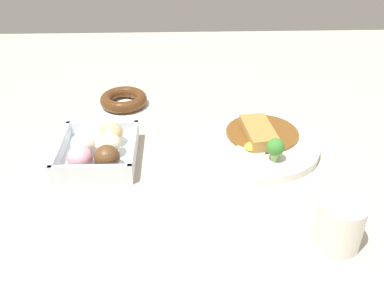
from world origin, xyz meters
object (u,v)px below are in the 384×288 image
Objects in this scene: donut_box at (97,151)px; coffee_mug at (339,225)px; chocolate_ring_donut at (123,100)px; curry_plate at (258,143)px.

donut_box is 2.14× the size of coffee_mug.
coffee_mug reaches higher than chocolate_ring_donut.
chocolate_ring_donut is (0.24, -0.02, -0.01)m from donut_box.
curry_plate is 0.36m from chocolate_ring_donut.
chocolate_ring_donut is 0.60m from coffee_mug.
coffee_mug is at bearing -164.72° from curry_plate.
curry_plate is 1.46× the size of donut_box.
donut_box is at bearing 59.14° from coffee_mug.
coffee_mug reaches higher than curry_plate.
curry_plate is at bearing 15.28° from coffee_mug.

